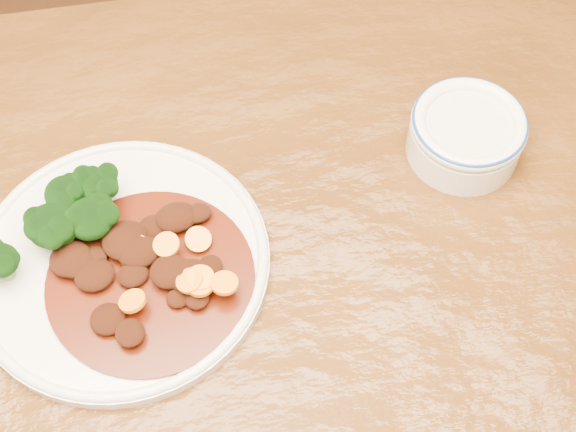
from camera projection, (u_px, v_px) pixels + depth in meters
name	position (u px, v px, depth m)	size (l,w,h in m)	color
dining_table	(219.00, 358.00, 0.82)	(1.61, 1.09, 0.75)	#552F0F
dinner_plate	(121.00, 262.00, 0.78)	(0.29, 0.29, 0.02)	silver
broccoli_florets	(65.00, 216.00, 0.76)	(0.14, 0.09, 0.05)	#6B904A
mince_stew	(143.00, 267.00, 0.76)	(0.20, 0.20, 0.03)	#4A1807
dip_bowl	(466.00, 133.00, 0.83)	(0.12, 0.12, 0.05)	white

